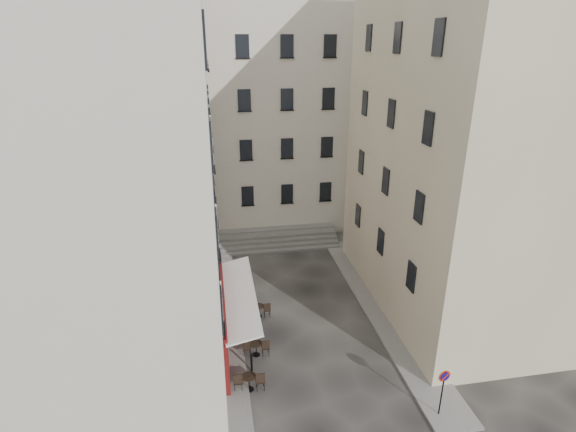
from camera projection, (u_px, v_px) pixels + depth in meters
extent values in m
plane|color=black|center=(315.00, 350.00, 22.39)|extent=(90.00, 90.00, 0.00)
cube|color=slate|center=(221.00, 313.00, 25.32)|extent=(2.00, 22.00, 0.12)
cube|color=slate|center=(379.00, 307.00, 25.84)|extent=(2.00, 18.00, 0.12)
cube|color=beige|center=(73.00, 147.00, 19.79)|extent=(12.00, 16.00, 20.00)
cube|color=tan|center=(495.00, 148.00, 23.97)|extent=(12.00, 14.00, 18.00)
cube|color=beige|center=(252.00, 111.00, 36.33)|extent=(18.00, 10.00, 18.00)
cube|color=#49100A|center=(223.00, 318.00, 21.96)|extent=(0.25, 7.00, 3.50)
cube|color=black|center=(224.00, 323.00, 22.09)|extent=(0.06, 3.85, 2.00)
cube|color=white|center=(239.00, 295.00, 21.65)|extent=(1.58, 7.30, 0.41)
cube|color=#585654|center=(279.00, 247.00, 33.26)|extent=(9.00, 1.80, 0.20)
cube|color=#585654|center=(278.00, 242.00, 33.60)|extent=(9.00, 1.80, 0.20)
cube|color=#585654|center=(277.00, 237.00, 33.94)|extent=(9.00, 1.80, 0.20)
cube|color=#585654|center=(276.00, 232.00, 34.27)|extent=(9.00, 1.80, 0.20)
cylinder|color=black|center=(252.00, 363.00, 20.79)|extent=(0.10, 0.10, 0.90)
sphere|color=black|center=(251.00, 355.00, 20.62)|extent=(0.12, 0.12, 0.12)
cylinder|color=black|center=(245.00, 320.00, 24.00)|extent=(0.10, 0.10, 0.90)
sphere|color=black|center=(245.00, 313.00, 23.83)|extent=(0.12, 0.12, 0.12)
cylinder|color=black|center=(240.00, 287.00, 27.20)|extent=(0.10, 0.10, 0.90)
sphere|color=black|center=(240.00, 280.00, 27.03)|extent=(0.12, 0.12, 0.12)
cylinder|color=black|center=(442.00, 394.00, 18.06)|extent=(0.06, 0.06, 2.27)
cylinder|color=red|center=(445.00, 376.00, 17.72)|extent=(0.53, 0.08, 0.53)
cylinder|color=navy|center=(445.00, 377.00, 17.70)|extent=(0.38, 0.07, 0.38)
cube|color=red|center=(445.00, 377.00, 17.67)|extent=(0.31, 0.06, 0.31)
cylinder|color=black|center=(249.00, 389.00, 19.77)|extent=(0.39, 0.39, 0.02)
cylinder|color=black|center=(249.00, 383.00, 19.64)|extent=(0.05, 0.05, 0.75)
cylinder|color=black|center=(249.00, 377.00, 19.51)|extent=(0.64, 0.64, 0.04)
cube|color=black|center=(260.00, 380.00, 19.70)|extent=(0.41, 0.41, 0.97)
cube|color=black|center=(238.00, 381.00, 19.64)|extent=(0.41, 0.41, 0.97)
cylinder|color=black|center=(256.00, 355.00, 21.94)|extent=(0.36, 0.36, 0.02)
cylinder|color=black|center=(256.00, 349.00, 21.82)|extent=(0.05, 0.05, 0.71)
cylinder|color=black|center=(256.00, 344.00, 21.70)|extent=(0.61, 0.61, 0.04)
cube|color=black|center=(265.00, 347.00, 21.87)|extent=(0.38, 0.38, 0.91)
cube|color=black|center=(247.00, 348.00, 21.82)|extent=(0.38, 0.38, 0.91)
cylinder|color=black|center=(241.00, 334.00, 23.47)|extent=(0.33, 0.33, 0.02)
cylinder|color=black|center=(241.00, 329.00, 23.36)|extent=(0.05, 0.05, 0.65)
cylinder|color=black|center=(241.00, 324.00, 23.25)|extent=(0.56, 0.56, 0.04)
cube|color=black|center=(249.00, 328.00, 23.41)|extent=(0.35, 0.35, 0.84)
cube|color=black|center=(233.00, 328.00, 23.36)|extent=(0.35, 0.35, 0.84)
cylinder|color=black|center=(259.00, 316.00, 24.99)|extent=(0.36, 0.36, 0.02)
cylinder|color=black|center=(259.00, 311.00, 24.87)|extent=(0.05, 0.05, 0.70)
cylinder|color=black|center=(259.00, 306.00, 24.75)|extent=(0.60, 0.60, 0.04)
cube|color=black|center=(267.00, 310.00, 24.92)|extent=(0.38, 0.38, 0.90)
cube|color=black|center=(251.00, 310.00, 24.87)|extent=(0.38, 0.38, 0.90)
cylinder|color=black|center=(243.00, 311.00, 25.48)|extent=(0.35, 0.35, 0.02)
cylinder|color=black|center=(243.00, 306.00, 25.36)|extent=(0.05, 0.05, 0.69)
cylinder|color=black|center=(242.00, 301.00, 25.24)|extent=(0.59, 0.59, 0.04)
cube|color=black|center=(250.00, 305.00, 25.41)|extent=(0.37, 0.37, 0.89)
cube|color=black|center=(235.00, 305.00, 25.36)|extent=(0.37, 0.37, 0.89)
imported|color=black|center=(252.00, 326.00, 22.94)|extent=(0.65, 0.50, 1.60)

